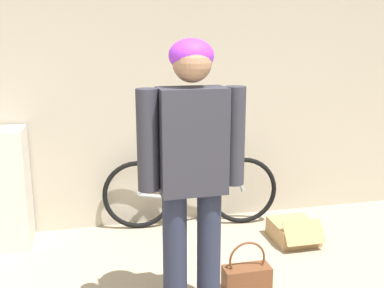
{
  "coord_description": "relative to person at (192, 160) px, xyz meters",
  "views": [
    {
      "loc": [
        -0.37,
        -1.34,
        1.73
      ],
      "look_at": [
        0.21,
        1.15,
        1.13
      ],
      "focal_mm": 42.0,
      "sensor_mm": 36.0,
      "label": 1
    }
  ],
  "objects": [
    {
      "name": "wall_back",
      "position": [
        -0.21,
        1.57,
        0.27
      ],
      "size": [
        8.0,
        0.07,
        2.6
      ],
      "color": "#B7AD99",
      "rests_on": "ground_plane"
    },
    {
      "name": "person",
      "position": [
        0.0,
        0.0,
        0.0
      ],
      "size": [
        0.65,
        0.25,
        1.73
      ],
      "rotation": [
        0.0,
        0.0,
        0.02
      ],
      "color": "#23283D",
      "rests_on": "ground_plane"
    },
    {
      "name": "bicycle",
      "position": [
        0.31,
        1.37,
        -0.68
      ],
      "size": [
        1.63,
        0.46,
        0.72
      ],
      "rotation": [
        0.0,
        0.0,
        -0.11
      ],
      "color": "black",
      "rests_on": "ground_plane"
    },
    {
      "name": "handbag",
      "position": [
        0.43,
        0.17,
        -0.92
      ],
      "size": [
        0.33,
        0.14,
        0.38
      ],
      "color": "brown",
      "rests_on": "ground_plane"
    },
    {
      "name": "cardboard_box",
      "position": [
        1.11,
        0.85,
        -0.94
      ],
      "size": [
        0.36,
        0.45,
        0.24
      ],
      "color": "tan",
      "rests_on": "ground_plane"
    }
  ]
}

